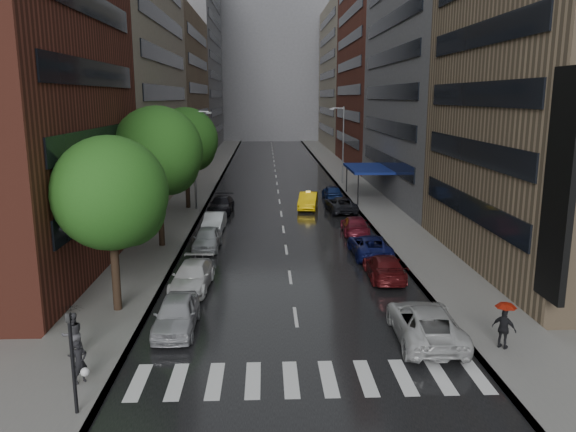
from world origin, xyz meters
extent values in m
plane|color=gray|center=(0.00, 0.00, 0.00)|extent=(220.00, 220.00, 0.00)
cube|color=black|center=(0.00, 50.00, 0.01)|extent=(14.00, 140.00, 0.01)
cube|color=gray|center=(-9.00, 50.00, 0.07)|extent=(4.00, 140.00, 0.15)
cube|color=gray|center=(9.00, 50.00, 0.07)|extent=(4.00, 140.00, 0.15)
cube|color=silver|center=(-6.10, -2.00, 0.01)|extent=(0.55, 2.80, 0.01)
cube|color=silver|center=(-4.70, -2.00, 0.01)|extent=(0.55, 2.80, 0.01)
cube|color=silver|center=(-3.30, -2.00, 0.01)|extent=(0.55, 2.80, 0.01)
cube|color=silver|center=(-1.90, -2.00, 0.01)|extent=(0.55, 2.80, 0.01)
cube|color=silver|center=(-0.50, -2.00, 0.01)|extent=(0.55, 2.80, 0.01)
cube|color=silver|center=(0.90, -2.00, 0.01)|extent=(0.55, 2.80, 0.01)
cube|color=silver|center=(2.30, -2.00, 0.01)|extent=(0.55, 2.80, 0.01)
cube|color=silver|center=(3.70, -2.00, 0.01)|extent=(0.55, 2.80, 0.01)
cube|color=silver|center=(5.10, -2.00, 0.01)|extent=(0.55, 2.80, 0.01)
cube|color=silver|center=(6.50, -2.00, 0.01)|extent=(0.55, 2.80, 0.01)
cube|color=maroon|center=(-15.00, 12.00, 13.00)|extent=(8.00, 20.00, 26.00)
cube|color=gray|center=(-15.00, 36.00, 17.00)|extent=(8.00, 28.00, 34.00)
cube|color=#937A5B|center=(-15.00, 64.00, 11.00)|extent=(8.00, 28.00, 22.00)
cube|color=slate|center=(-15.00, 94.00, 19.00)|extent=(8.00, 32.00, 38.00)
cube|color=#937A5B|center=(15.00, 12.00, 15.00)|extent=(8.00, 20.00, 30.00)
cube|color=slate|center=(15.00, 36.00, 12.00)|extent=(8.00, 28.00, 24.00)
cube|color=maroon|center=(15.00, 64.00, 18.00)|extent=(8.00, 28.00, 36.00)
cube|color=gray|center=(15.00, 94.00, 14.00)|extent=(8.00, 32.00, 28.00)
cube|color=black|center=(11.10, 2.00, 6.50)|extent=(0.30, 2.20, 10.00)
cube|color=slate|center=(0.00, 118.00, 16.00)|extent=(40.00, 14.00, 32.00)
cylinder|color=#382619|center=(-8.60, 4.99, 2.35)|extent=(0.40, 0.40, 4.70)
sphere|color=#1E5116|center=(-8.60, 4.99, 5.88)|extent=(5.37, 5.37, 5.37)
cylinder|color=#382619|center=(-8.60, 16.99, 2.67)|extent=(0.40, 0.40, 5.33)
sphere|color=#1E5116|center=(-8.60, 16.99, 6.66)|extent=(6.09, 6.09, 6.09)
cylinder|color=#382619|center=(-8.60, 30.58, 2.57)|extent=(0.40, 0.40, 5.14)
sphere|color=#1E5116|center=(-8.60, 30.58, 6.42)|extent=(5.87, 5.87, 5.87)
imported|color=yellow|center=(2.57, 30.24, 0.77)|extent=(2.29, 4.84, 1.53)
imported|color=#A2A2A7|center=(-5.40, 2.67, 0.77)|extent=(1.86, 4.53, 1.54)
imported|color=silver|center=(-5.40, 8.25, 0.70)|extent=(2.26, 4.96, 1.41)
imported|color=#A9AFB3|center=(-5.40, 16.42, 0.74)|extent=(1.88, 4.42, 1.49)
imported|color=silver|center=(-5.40, 21.79, 0.71)|extent=(1.68, 4.34, 1.41)
imported|color=black|center=(-5.40, 28.92, 0.72)|extent=(2.30, 5.07, 1.44)
imported|color=#BBBBBB|center=(5.40, 1.20, 0.79)|extent=(2.83, 5.76, 1.57)
imported|color=#501012|center=(5.40, 9.54, 0.70)|extent=(2.10, 4.91, 1.41)
imported|color=#0F1449|center=(5.40, 14.22, 0.71)|extent=(2.41, 5.11, 1.41)
imported|color=maroon|center=(5.40, 20.33, 0.68)|extent=(2.10, 4.77, 1.36)
imported|color=black|center=(5.40, 28.51, 0.71)|extent=(2.72, 5.25, 1.42)
imported|color=#0F1D47|center=(5.40, 35.11, 0.73)|extent=(1.85, 4.35, 1.47)
imported|color=black|center=(-8.11, -2.17, 0.95)|extent=(0.68, 0.68, 1.59)
sphere|color=white|center=(-7.91, -2.27, 0.60)|extent=(0.32, 0.32, 0.32)
imported|color=#46454A|center=(-9.08, 0.05, 1.04)|extent=(1.10, 1.04, 1.79)
imported|color=black|center=(-9.08, 0.05, 1.80)|extent=(0.96, 0.98, 0.88)
imported|color=black|center=(8.30, -0.01, 0.99)|extent=(0.99, 0.99, 1.68)
imported|color=#AF210D|center=(8.30, -0.01, 1.80)|extent=(0.82, 0.82, 0.72)
cylinder|color=black|center=(-7.60, -4.19, 1.75)|extent=(0.12, 0.12, 3.20)
imported|color=black|center=(-7.60, -4.19, 3.15)|extent=(0.18, 0.15, 0.90)
cylinder|color=gray|center=(-7.80, 30.00, 4.65)|extent=(0.18, 0.18, 9.00)
cube|color=gray|center=(-6.40, 30.00, 8.85)|extent=(0.50, 0.22, 0.16)
cylinder|color=gray|center=(7.80, 45.00, 4.65)|extent=(0.18, 0.18, 9.00)
cube|color=gray|center=(6.40, 45.00, 8.85)|extent=(0.50, 0.22, 0.16)
cube|color=navy|center=(9.00, 35.00, 3.15)|extent=(4.00, 8.00, 0.25)
cylinder|color=black|center=(7.40, 31.20, 1.65)|extent=(0.12, 0.12, 3.00)
cylinder|color=black|center=(7.40, 38.80, 1.65)|extent=(0.12, 0.12, 3.00)
camera|label=1|loc=(-1.37, -21.03, 10.26)|focal=35.00mm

